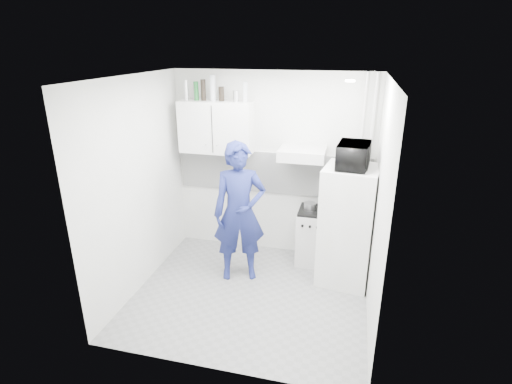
# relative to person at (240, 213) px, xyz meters

# --- Properties ---
(floor) EXTENTS (2.80, 2.80, 0.00)m
(floor) POSITION_rel_person_xyz_m (0.24, -0.40, -0.91)
(floor) COLOR gray
(floor) RESTS_ON ground
(ceiling) EXTENTS (2.80, 2.80, 0.00)m
(ceiling) POSITION_rel_person_xyz_m (0.24, -0.40, 1.69)
(ceiling) COLOR white
(ceiling) RESTS_ON wall_back
(wall_back) EXTENTS (2.80, 0.00, 2.80)m
(wall_back) POSITION_rel_person_xyz_m (0.24, 0.85, 0.39)
(wall_back) COLOR silver
(wall_back) RESTS_ON floor
(wall_left) EXTENTS (0.00, 2.60, 2.60)m
(wall_left) POSITION_rel_person_xyz_m (-1.16, -0.40, 0.39)
(wall_left) COLOR silver
(wall_left) RESTS_ON floor
(wall_right) EXTENTS (0.00, 2.60, 2.60)m
(wall_right) POSITION_rel_person_xyz_m (1.64, -0.40, 0.39)
(wall_right) COLOR silver
(wall_right) RESTS_ON floor
(person) EXTENTS (0.77, 0.63, 1.82)m
(person) POSITION_rel_person_xyz_m (0.00, 0.00, 0.00)
(person) COLOR navy
(person) RESTS_ON floor
(stove) EXTENTS (0.48, 0.48, 0.77)m
(stove) POSITION_rel_person_xyz_m (0.91, 0.60, -0.53)
(stove) COLOR beige
(stove) RESTS_ON floor
(fridge) EXTENTS (0.72, 0.72, 1.54)m
(fridge) POSITION_rel_person_xyz_m (1.34, 0.24, -0.14)
(fridge) COLOR white
(fridge) RESTS_ON floor
(stove_top) EXTENTS (0.46, 0.46, 0.03)m
(stove_top) POSITION_rel_person_xyz_m (0.91, 0.60, -0.13)
(stove_top) COLOR black
(stove_top) RESTS_ON stove
(saucepan) EXTENTS (0.16, 0.16, 0.09)m
(saucepan) POSITION_rel_person_xyz_m (0.82, 0.60, -0.07)
(saucepan) COLOR silver
(saucepan) RESTS_ON stove_top
(microwave) EXTENTS (0.56, 0.40, 0.29)m
(microwave) POSITION_rel_person_xyz_m (1.34, 0.24, 0.77)
(microwave) COLOR black
(microwave) RESTS_ON fridge
(bottle_a) EXTENTS (0.06, 0.06, 0.26)m
(bottle_a) POSITION_rel_person_xyz_m (-0.93, 0.67, 1.42)
(bottle_a) COLOR silver
(bottle_a) RESTS_ON upper_cabinet
(bottle_b) EXTENTS (0.06, 0.06, 0.25)m
(bottle_b) POSITION_rel_person_xyz_m (-0.78, 0.67, 1.41)
(bottle_b) COLOR #144C1E
(bottle_b) RESTS_ON upper_cabinet
(bottle_c) EXTENTS (0.07, 0.07, 0.28)m
(bottle_c) POSITION_rel_person_xyz_m (-0.68, 0.67, 1.43)
(bottle_c) COLOR black
(bottle_c) RESTS_ON upper_cabinet
(bottle_d) EXTENTS (0.08, 0.08, 0.34)m
(bottle_d) POSITION_rel_person_xyz_m (-0.54, 0.67, 1.46)
(bottle_d) COLOR #B2B7BC
(bottle_d) RESTS_ON upper_cabinet
(canister_a) EXTENTS (0.08, 0.08, 0.19)m
(canister_a) POSITION_rel_person_xyz_m (-0.43, 0.67, 1.38)
(canister_a) COLOR black
(canister_a) RESTS_ON upper_cabinet
(canister_b) EXTENTS (0.08, 0.08, 0.14)m
(canister_b) POSITION_rel_person_xyz_m (-0.23, 0.67, 1.36)
(canister_b) COLOR silver
(canister_b) RESTS_ON upper_cabinet
(bottle_e) EXTENTS (0.06, 0.06, 0.26)m
(bottle_e) POSITION_rel_person_xyz_m (-0.10, 0.67, 1.42)
(bottle_e) COLOR #B2B7BC
(bottle_e) RESTS_ON upper_cabinet
(upper_cabinet) EXTENTS (1.00, 0.35, 0.70)m
(upper_cabinet) POSITION_rel_person_xyz_m (-0.51, 0.67, 0.94)
(upper_cabinet) COLOR white
(upper_cabinet) RESTS_ON wall_back
(range_hood) EXTENTS (0.60, 0.50, 0.14)m
(range_hood) POSITION_rel_person_xyz_m (0.69, 0.60, 0.66)
(range_hood) COLOR beige
(range_hood) RESTS_ON wall_back
(backsplash) EXTENTS (2.74, 0.03, 0.60)m
(backsplash) POSITION_rel_person_xyz_m (0.24, 0.83, 0.29)
(backsplash) COLOR white
(backsplash) RESTS_ON wall_back
(pipe_a) EXTENTS (0.05, 0.05, 2.60)m
(pipe_a) POSITION_rel_person_xyz_m (1.54, 0.77, 0.39)
(pipe_a) COLOR beige
(pipe_a) RESTS_ON floor
(pipe_b) EXTENTS (0.04, 0.04, 2.60)m
(pipe_b) POSITION_rel_person_xyz_m (1.42, 0.77, 0.39)
(pipe_b) COLOR beige
(pipe_b) RESTS_ON floor
(ceiling_spot_fixture) EXTENTS (0.10, 0.10, 0.02)m
(ceiling_spot_fixture) POSITION_rel_person_xyz_m (1.24, -0.20, 1.66)
(ceiling_spot_fixture) COLOR white
(ceiling_spot_fixture) RESTS_ON ceiling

